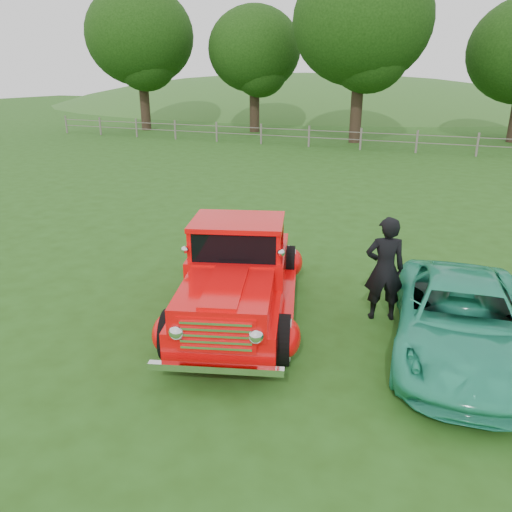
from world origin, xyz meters
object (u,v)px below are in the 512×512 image
at_px(teal_sedan, 461,320).
at_px(tree_near_west, 362,22).
at_px(tree_far_west, 140,36).
at_px(red_pickup, 239,273).
at_px(man, 385,269).
at_px(tree_mid_west, 254,50).

bearing_deg(teal_sedan, tree_near_west, 100.08).
height_order(tree_near_west, teal_sedan, tree_near_west).
distance_m(tree_far_west, red_pickup, 32.06).
relative_size(red_pickup, teal_sedan, 1.28).
bearing_deg(man, teal_sedan, 129.98).
distance_m(tree_near_west, man, 24.53).
bearing_deg(man, tree_near_west, -96.20).
height_order(tree_far_west, red_pickup, tree_far_west).
xyz_separation_m(red_pickup, teal_sedan, (3.65, 0.09, -0.22)).
height_order(tree_mid_west, teal_sedan, tree_mid_west).
bearing_deg(red_pickup, tree_far_west, 110.05).
height_order(tree_far_west, man, tree_far_west).
xyz_separation_m(tree_far_west, tree_mid_west, (8.00, 2.00, -0.94)).
relative_size(tree_mid_west, red_pickup, 1.60).
height_order(tree_mid_west, man, tree_mid_west).
bearing_deg(tree_near_west, tree_mid_west, 159.44).
bearing_deg(tree_far_west, teal_sedan, -47.38).
xyz_separation_m(tree_far_west, man, (21.62, -24.15, -5.56)).
xyz_separation_m(tree_mid_west, teal_sedan, (14.91, -26.90, -4.98)).
bearing_deg(man, tree_mid_west, -82.33).
distance_m(tree_mid_west, tree_near_west, 8.63).
distance_m(tree_mid_west, teal_sedan, 31.16).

